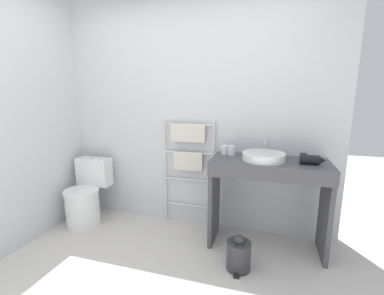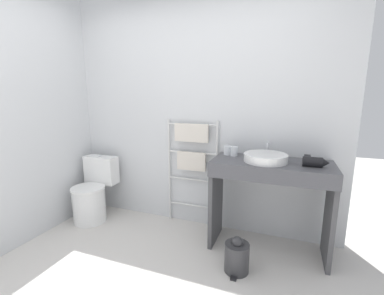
{
  "view_description": "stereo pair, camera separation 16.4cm",
  "coord_description": "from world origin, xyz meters",
  "px_view_note": "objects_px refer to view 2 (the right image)",
  "views": [
    {
      "loc": [
        0.83,
        -1.23,
        1.49
      ],
      "look_at": [
        0.19,
        0.94,
        1.03
      ],
      "focal_mm": 24.0,
      "sensor_mm": 36.0,
      "label": 1
    },
    {
      "loc": [
        0.98,
        -1.17,
        1.49
      ],
      "look_at": [
        0.19,
        0.94,
        1.03
      ],
      "focal_mm": 24.0,
      "sensor_mm": 36.0,
      "label": 2
    }
  ],
  "objects_px": {
    "towel_radiator": "(192,154)",
    "trash_bin": "(237,257)",
    "cup_near_edge": "(234,151)",
    "sink_basin": "(265,158)",
    "cup_near_wall": "(228,150)",
    "toilet": "(93,194)",
    "hair_dryer": "(314,161)"
  },
  "relations": [
    {
      "from": "cup_near_wall",
      "to": "cup_near_edge",
      "type": "bearing_deg",
      "value": -19.32
    },
    {
      "from": "toilet",
      "to": "trash_bin",
      "type": "distance_m",
      "value": 1.87
    },
    {
      "from": "cup_near_edge",
      "to": "trash_bin",
      "type": "distance_m",
      "value": 0.98
    },
    {
      "from": "cup_near_edge",
      "to": "towel_radiator",
      "type": "bearing_deg",
      "value": 167.52
    },
    {
      "from": "trash_bin",
      "to": "sink_basin",
      "type": "bearing_deg",
      "value": 68.61
    },
    {
      "from": "towel_radiator",
      "to": "sink_basin",
      "type": "height_order",
      "value": "towel_radiator"
    },
    {
      "from": "toilet",
      "to": "cup_near_wall",
      "type": "distance_m",
      "value": 1.72
    },
    {
      "from": "toilet",
      "to": "cup_near_wall",
      "type": "relative_size",
      "value": 8.21
    },
    {
      "from": "cup_near_edge",
      "to": "hair_dryer",
      "type": "relative_size",
      "value": 0.45
    },
    {
      "from": "hair_dryer",
      "to": "trash_bin",
      "type": "bearing_deg",
      "value": -145.17
    },
    {
      "from": "cup_near_wall",
      "to": "cup_near_edge",
      "type": "xyz_separation_m",
      "value": [
        0.07,
        -0.03,
        0.0
      ]
    },
    {
      "from": "towel_radiator",
      "to": "toilet",
      "type": "bearing_deg",
      "value": -165.3
    },
    {
      "from": "sink_basin",
      "to": "cup_near_wall",
      "type": "xyz_separation_m",
      "value": [
        -0.39,
        0.16,
        0.01
      ]
    },
    {
      "from": "toilet",
      "to": "cup_near_edge",
      "type": "distance_m",
      "value": 1.79
    },
    {
      "from": "towel_radiator",
      "to": "cup_near_edge",
      "type": "xyz_separation_m",
      "value": [
        0.5,
        -0.11,
        0.09
      ]
    },
    {
      "from": "trash_bin",
      "to": "cup_near_edge",
      "type": "bearing_deg",
      "value": 106.48
    },
    {
      "from": "towel_radiator",
      "to": "trash_bin",
      "type": "bearing_deg",
      "value": -44.55
    },
    {
      "from": "cup_near_wall",
      "to": "hair_dryer",
      "type": "bearing_deg",
      "value": -12.43
    },
    {
      "from": "sink_basin",
      "to": "cup_near_wall",
      "type": "bearing_deg",
      "value": 157.86
    },
    {
      "from": "towel_radiator",
      "to": "trash_bin",
      "type": "distance_m",
      "value": 1.17
    },
    {
      "from": "sink_basin",
      "to": "trash_bin",
      "type": "relative_size",
      "value": 1.23
    },
    {
      "from": "towel_radiator",
      "to": "trash_bin",
      "type": "relative_size",
      "value": 3.82
    },
    {
      "from": "toilet",
      "to": "sink_basin",
      "type": "xyz_separation_m",
      "value": [
        1.98,
        0.06,
        0.61
      ]
    },
    {
      "from": "toilet",
      "to": "hair_dryer",
      "type": "distance_m",
      "value": 2.46
    },
    {
      "from": "sink_basin",
      "to": "hair_dryer",
      "type": "xyz_separation_m",
      "value": [
        0.4,
        -0.02,
        0.0
      ]
    },
    {
      "from": "cup_near_wall",
      "to": "toilet",
      "type": "bearing_deg",
      "value": -172.11
    },
    {
      "from": "toilet",
      "to": "hair_dryer",
      "type": "bearing_deg",
      "value": 1.1
    },
    {
      "from": "towel_radiator",
      "to": "sink_basin",
      "type": "distance_m",
      "value": 0.86
    },
    {
      "from": "sink_basin",
      "to": "cup_near_wall",
      "type": "distance_m",
      "value": 0.42
    },
    {
      "from": "toilet",
      "to": "hair_dryer",
      "type": "relative_size",
      "value": 3.58
    },
    {
      "from": "sink_basin",
      "to": "hair_dryer",
      "type": "relative_size",
      "value": 1.86
    },
    {
      "from": "cup_near_edge",
      "to": "hair_dryer",
      "type": "bearing_deg",
      "value": -11.71
    }
  ]
}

